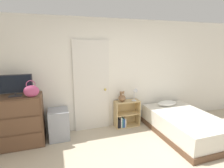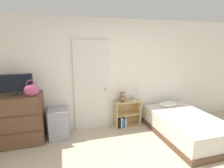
# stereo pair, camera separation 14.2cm
# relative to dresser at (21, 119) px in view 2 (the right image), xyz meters

# --- Properties ---
(wall_back) EXTENTS (10.00, 0.06, 2.55)m
(wall_back) POSITION_rel_dresser_xyz_m (1.86, 0.30, 0.76)
(wall_back) COLOR white
(wall_back) RESTS_ON ground_plane
(door_closed) EXTENTS (0.82, 0.09, 2.08)m
(door_closed) POSITION_rel_dresser_xyz_m (1.49, 0.25, 0.53)
(door_closed) COLOR silver
(door_closed) RESTS_ON ground_plane
(dresser) EXTENTS (0.86, 0.51, 1.02)m
(dresser) POSITION_rel_dresser_xyz_m (0.00, 0.00, 0.00)
(dresser) COLOR brown
(dresser) RESTS_ON ground_plane
(tv) EXTENTS (0.63, 0.16, 0.41)m
(tv) POSITION_rel_dresser_xyz_m (-0.02, -0.00, 0.73)
(tv) COLOR #2D2D33
(tv) RESTS_ON dresser
(handbag) EXTENTS (0.27, 0.11, 0.31)m
(handbag) POSITION_rel_dresser_xyz_m (0.28, -0.16, 0.63)
(handbag) COLOR #C64C7F
(handbag) RESTS_ON dresser
(storage_bin) EXTENTS (0.41, 0.44, 0.64)m
(storage_bin) POSITION_rel_dresser_xyz_m (0.72, 0.03, -0.19)
(storage_bin) COLOR #999EA8
(storage_bin) RESTS_ON ground_plane
(bookshelf) EXTENTS (0.61, 0.27, 0.65)m
(bookshelf) POSITION_rel_dresser_xyz_m (2.27, 0.13, -0.25)
(bookshelf) COLOR tan
(bookshelf) RESTS_ON ground_plane
(teddy_bear) EXTENTS (0.17, 0.17, 0.26)m
(teddy_bear) POSITION_rel_dresser_xyz_m (2.19, 0.12, 0.24)
(teddy_bear) COLOR #8C6647
(teddy_bear) RESTS_ON bookshelf
(desk_lamp) EXTENTS (0.13, 0.13, 0.30)m
(desk_lamp) POSITION_rel_dresser_xyz_m (2.51, 0.08, 0.35)
(desk_lamp) COLOR silver
(desk_lamp) RESTS_ON bookshelf
(bed) EXTENTS (1.17, 1.86, 0.58)m
(bed) POSITION_rel_dresser_xyz_m (3.37, -0.67, -0.27)
(bed) COLOR brown
(bed) RESTS_ON ground_plane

